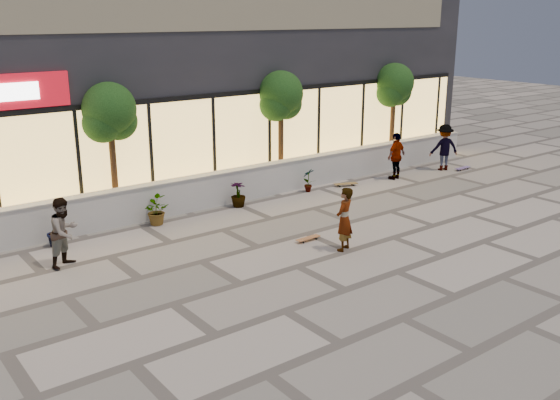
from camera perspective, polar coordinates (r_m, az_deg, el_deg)
ground at (r=14.70m, az=10.67°, el=-6.46°), size 80.00×80.00×0.00m
planter_wall at (r=19.60m, az=-4.50°, el=1.29°), size 22.00×0.42×1.04m
retail_building at (r=23.76m, az=-12.11°, el=12.78°), size 24.00×9.17×8.50m
shrub_b at (r=16.87m, az=-19.91°, el=-2.67°), size 0.57×0.57×0.81m
shrub_c at (r=17.82m, az=-11.36°, el=-0.97°), size 0.68×0.77×0.81m
shrub_d at (r=19.14m, az=-3.84°, el=0.55°), size 0.64×0.64×0.81m
shrub_e at (r=20.75m, az=2.61°, el=1.85°), size 0.46×0.35×0.81m
tree_midwest at (r=18.13m, az=-15.31°, el=7.46°), size 1.60×1.50×3.92m
tree_mideast at (r=21.09m, az=0.08°, el=9.25°), size 1.60×1.50×3.92m
tree_east at (r=24.79m, az=10.40°, el=10.09°), size 1.60×1.50×3.92m
skater_center at (r=15.55m, az=5.90°, el=-1.75°), size 0.70×0.59×1.63m
skater_left at (r=15.36m, az=-19.11°, el=-2.78°), size 1.01×0.95×1.66m
skater_right_near at (r=22.64m, az=10.58°, el=3.97°), size 1.04×0.58×1.68m
skater_right_far at (r=24.40m, az=14.78°, el=4.68°), size 1.29×1.05×1.74m
skateboard_center at (r=16.34m, az=2.59°, el=-3.51°), size 0.73×0.20×0.09m
skateboard_right_near at (r=21.60m, az=6.03°, el=1.48°), size 0.85×0.49×0.10m
skateboard_right_far at (r=24.75m, az=16.36°, el=2.83°), size 0.77×0.22×0.09m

